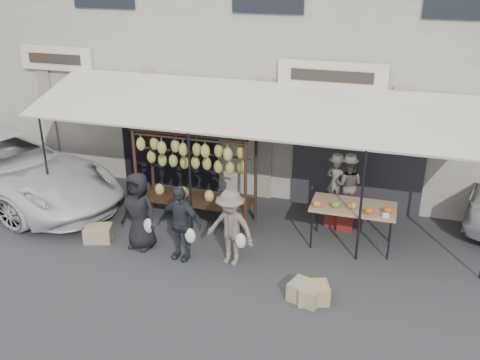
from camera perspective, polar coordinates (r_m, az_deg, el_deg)
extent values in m
plane|color=#2D2D30|center=(10.46, -2.33, -9.47)|extent=(90.00, 90.00, 0.00)
cube|color=#B6AE9F|center=(15.24, 5.81, 14.99)|extent=(24.00, 6.00, 7.00)
cube|color=#232328|center=(12.57, 12.42, 2.17)|extent=(3.00, 0.10, 2.50)
cube|color=black|center=(13.69, -7.54, 4.27)|extent=(2.60, 0.10, 2.50)
cube|color=silver|center=(12.04, 9.80, 10.91)|extent=(2.40, 0.10, 0.60)
cube|color=silver|center=(14.66, -19.05, 12.17)|extent=(2.00, 0.10, 0.60)
cube|color=silver|center=(11.42, 1.30, 7.73)|extent=(10.00, 2.34, 0.63)
cylinder|color=black|center=(12.86, -19.94, 1.29)|extent=(0.05, 0.05, 2.30)
cylinder|color=black|center=(11.19, -5.32, -0.59)|extent=(0.05, 0.05, 2.30)
cylinder|color=black|center=(10.46, 12.76, -2.85)|extent=(0.05, 0.05, 2.30)
cylinder|color=black|center=(11.92, -11.02, 0.35)|extent=(0.07, 0.07, 2.20)
cylinder|color=black|center=(11.03, 0.57, -1.13)|extent=(0.07, 0.07, 2.20)
cylinder|color=black|center=(12.58, -9.36, 1.70)|extent=(0.07, 0.07, 2.20)
cylinder|color=black|center=(11.74, 1.69, 0.41)|extent=(0.07, 0.07, 2.20)
cube|color=black|center=(11.38, -4.90, 5.49)|extent=(2.60, 0.90, 0.07)
cylinder|color=black|center=(11.11, -5.54, 4.37)|extent=(2.50, 0.05, 0.05)
cylinder|color=black|center=(11.72, -4.25, 5.43)|extent=(2.50, 0.05, 0.05)
cylinder|color=black|center=(11.56, -4.81, 2.89)|extent=(2.50, 0.05, 0.05)
cube|color=black|center=(11.98, -4.63, -2.05)|extent=(2.50, 0.80, 0.05)
ellipsoid|color=tan|center=(11.63, -10.53, 3.80)|extent=(0.20, 0.18, 0.30)
ellipsoid|color=tan|center=(11.65, -9.12, 3.87)|extent=(0.20, 0.18, 0.30)
ellipsoid|color=tan|center=(11.43, -8.34, 3.43)|extent=(0.20, 0.18, 0.30)
ellipsoid|color=tan|center=(11.45, -6.92, 3.64)|extent=(0.20, 0.18, 0.30)
ellipsoid|color=tan|center=(11.23, -6.07, 3.24)|extent=(0.20, 0.18, 0.30)
ellipsoid|color=tan|center=(11.28, -4.63, 3.27)|extent=(0.20, 0.18, 0.30)
ellipsoid|color=tan|center=(11.05, -3.74, 3.10)|extent=(0.20, 0.18, 0.30)
ellipsoid|color=tan|center=(11.11, -2.28, 3.14)|extent=(0.20, 0.18, 0.30)
ellipsoid|color=tan|center=(10.90, -1.33, 2.75)|extent=(0.20, 0.18, 0.30)
ellipsoid|color=tan|center=(10.96, 0.13, 2.96)|extent=(0.20, 0.18, 0.30)
ellipsoid|color=tan|center=(12.04, -9.43, 2.46)|extent=(0.20, 0.18, 0.30)
ellipsoid|color=tan|center=(11.94, -8.28, 2.13)|extent=(0.20, 0.18, 0.30)
ellipsoid|color=tan|center=(11.83, -7.13, 2.06)|extent=(0.20, 0.18, 0.30)
ellipsoid|color=tan|center=(11.74, -5.96, 1.86)|extent=(0.20, 0.18, 0.30)
ellipsoid|color=tan|center=(11.63, -4.77, 1.89)|extent=(0.20, 0.18, 0.30)
ellipsoid|color=tan|center=(11.54, -3.56, 1.76)|extent=(0.20, 0.18, 0.30)
ellipsoid|color=tan|center=(11.47, -2.32, 1.42)|extent=(0.20, 0.18, 0.30)
ellipsoid|color=tan|center=(11.39, -1.08, 1.28)|extent=(0.20, 0.18, 0.30)
ellipsoid|color=tan|center=(11.30, 0.19, 1.37)|extent=(0.20, 0.18, 0.30)
cube|color=#9A7C5F|center=(11.09, 12.00, -2.82)|extent=(1.70, 0.90, 0.05)
cylinder|color=black|center=(11.04, 7.63, -5.25)|extent=(0.04, 0.04, 0.85)
cylinder|color=black|center=(10.94, 15.63, -6.23)|extent=(0.04, 0.04, 0.85)
cylinder|color=black|center=(11.69, 8.26, -3.58)|extent=(0.04, 0.04, 0.85)
cylinder|color=black|center=(11.60, 15.80, -4.49)|extent=(0.04, 0.04, 0.85)
ellipsoid|color=orange|center=(10.86, 8.20, -2.54)|extent=(0.18, 0.14, 0.14)
ellipsoid|color=#598C33|center=(10.90, 10.14, -2.59)|extent=(0.18, 0.14, 0.14)
ellipsoid|color=gold|center=(10.92, 11.86, -2.68)|extent=(0.18, 0.14, 0.14)
ellipsoid|color=#B25919|center=(10.77, 13.58, -3.23)|extent=(0.18, 0.14, 0.14)
ellipsoid|color=#B25919|center=(10.89, 15.48, -3.12)|extent=(0.18, 0.14, 0.14)
imported|color=slate|center=(11.77, 10.18, -0.22)|extent=(0.42, 0.29, 1.11)
imported|color=#5F5453|center=(11.62, 11.50, -0.52)|extent=(0.62, 0.50, 1.20)
imported|color=black|center=(10.99, -10.72, -3.29)|extent=(0.87, 0.63, 1.64)
imported|color=#282D34|center=(10.51, -6.39, -4.54)|extent=(0.96, 0.52, 1.55)
imported|color=#716256|center=(10.27, -1.03, -5.11)|extent=(1.09, 0.76, 1.54)
cube|color=maroon|center=(12.10, 9.92, -3.68)|extent=(0.37, 0.37, 0.49)
cube|color=maroon|center=(11.97, 11.19, -4.16)|extent=(0.40, 0.40, 0.47)
cube|color=tan|center=(9.59, 7.04, -11.81)|extent=(0.67, 0.58, 0.34)
cube|color=tan|center=(9.60, 7.72, -11.82)|extent=(0.66, 0.58, 0.33)
cube|color=tan|center=(11.72, -14.89, -5.53)|extent=(0.66, 0.58, 0.33)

